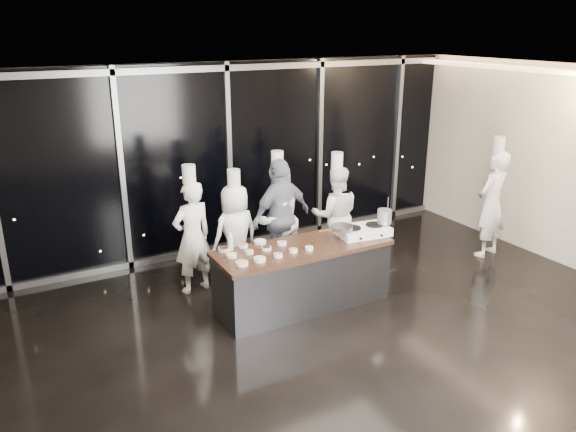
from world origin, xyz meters
The scene contains 15 objects.
ground centered at (0.00, 0.00, 0.00)m, with size 9.00×9.00×0.00m, color black.
room_shell centered at (0.18, 0.00, 2.25)m, with size 9.02×7.02×3.21m.
window_wall centered at (0.00, 3.43, 1.60)m, with size 8.90×0.11×3.20m.
demo_counter centered at (0.00, 0.90, 0.45)m, with size 2.46×0.86×0.90m.
stove centered at (0.97, 0.86, 0.96)m, with size 0.77×0.53×0.14m.
frying_pan centered at (0.61, 0.88, 1.07)m, with size 0.56×0.35×0.05m.
stock_pot centered at (1.30, 0.80, 1.14)m, with size 0.20×0.20×0.20m, color #B8B8BB.
prep_bowls centered at (-0.64, 0.98, 0.93)m, with size 1.15×0.71×0.05m.
squeeze_bottle centered at (-0.92, 1.24, 1.03)m, with size 0.07×0.07×0.27m.
chef_far_left centered at (-1.16, 2.08, 0.86)m, with size 0.69×0.53×1.92m.
chef_left centered at (-0.49, 2.08, 0.78)m, with size 0.82×0.59×1.77m.
chef_center centered at (0.27, 2.16, 0.87)m, with size 0.99×0.87×1.95m.
guest centered at (0.28, 2.04, 0.93)m, with size 1.16×0.67×1.85m.
chef_right centered at (1.24, 1.98, 0.83)m, with size 0.98×0.89×1.86m.
chef_side centered at (3.71, 0.99, 0.93)m, with size 0.74×0.57×2.05m.
Camera 1 is at (-3.59, -5.22, 3.76)m, focal length 35.00 mm.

